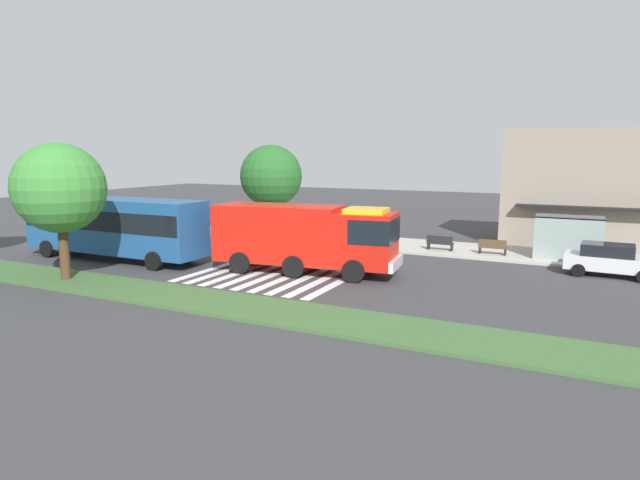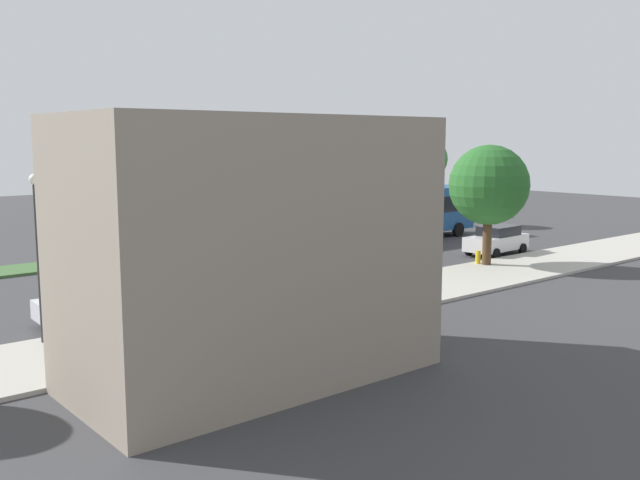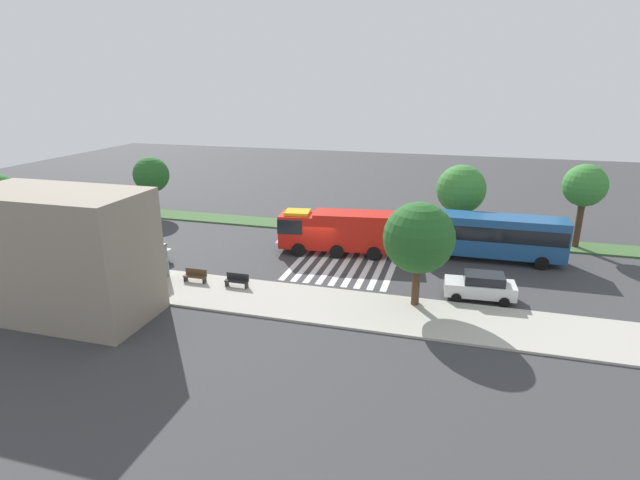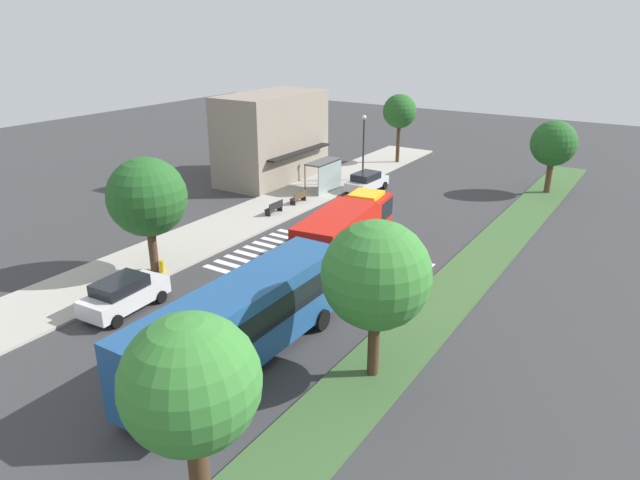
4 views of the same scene
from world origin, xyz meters
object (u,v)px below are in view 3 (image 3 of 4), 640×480
(median_tree_west, at_px, (461,189))
(median_tree_center, at_px, (151,175))
(sidewalk_tree_far_west, at_px, (419,238))
(fire_truck, at_px, (334,230))
(bench_near_shelter, at_px, (195,275))
(parked_car_mid, at_px, (142,252))
(transit_bus, at_px, (485,234))
(street_lamp, at_px, (92,222))
(median_tree_far_west, at_px, (585,186))
(fire_hydrant, at_px, (414,295))
(parked_car_west, at_px, (481,286))
(bus_stop_shelter, at_px, (143,252))
(bench_west_of_shelter, at_px, (237,280))

(median_tree_west, relative_size, median_tree_center, 1.09)
(median_tree_center, bearing_deg, sidewalk_tree_far_west, 152.08)
(median_tree_west, height_order, median_tree_center, median_tree_west)
(fire_truck, relative_size, bench_near_shelter, 6.06)
(parked_car_mid, xyz_separation_m, median_tree_west, (-23.22, -12.80, 3.59))
(fire_truck, xyz_separation_m, transit_bus, (-11.61, -1.79, 0.13))
(parked_car_mid, relative_size, street_lamp, 0.76)
(median_tree_west, xyz_separation_m, median_tree_center, (30.57, -0.00, -0.28))
(parked_car_mid, distance_m, median_tree_far_west, 35.47)
(median_tree_west, bearing_deg, median_tree_center, -0.00)
(fire_truck, xyz_separation_m, street_lamp, (16.29, 7.86, 1.55))
(transit_bus, bearing_deg, fire_hydrant, -115.33)
(street_lamp, height_order, median_tree_far_west, median_tree_far_west)
(parked_car_west, height_order, parked_car_mid, parked_car_west)
(parked_car_west, bearing_deg, bench_near_shelter, 4.76)
(transit_bus, relative_size, median_tree_far_west, 1.69)
(bus_stop_shelter, relative_size, bench_near_shelter, 2.19)
(bench_west_of_shelter, bearing_deg, transit_bus, -146.89)
(fire_truck, height_order, parked_car_mid, fire_truck)
(bench_near_shelter, relative_size, sidewalk_tree_far_west, 0.25)
(bus_stop_shelter, bearing_deg, parked_car_mid, -52.60)
(bench_near_shelter, bearing_deg, street_lamp, -5.71)
(median_tree_center, bearing_deg, parked_car_mid, 119.84)
(fire_truck, xyz_separation_m, bench_near_shelter, (7.64, 8.73, -1.37))
(parked_car_mid, relative_size, fire_hydrant, 6.17)
(bench_west_of_shelter, xyz_separation_m, median_tree_center, (16.50, -15.46, 3.56))
(fire_truck, xyz_separation_m, parked_car_mid, (13.68, 6.07, -1.12))
(sidewalk_tree_far_west, relative_size, fire_hydrant, 9.25)
(bench_near_shelter, distance_m, median_tree_west, 23.43)
(parked_car_mid, height_order, sidewalk_tree_far_west, sidewalk_tree_far_west)
(bus_stop_shelter, height_order, median_tree_far_west, median_tree_far_west)
(median_tree_center, relative_size, fire_hydrant, 8.36)
(parked_car_west, height_order, median_tree_west, median_tree_west)
(street_lamp, distance_m, fire_hydrant, 23.67)
(median_tree_center, bearing_deg, transit_bus, 171.40)
(median_tree_far_west, height_order, median_tree_center, median_tree_far_west)
(parked_car_mid, height_order, median_tree_west, median_tree_west)
(bus_stop_shelter, xyz_separation_m, sidewalk_tree_far_west, (-18.92, -0.46, 2.56))
(fire_hydrant, bearing_deg, median_tree_far_west, -129.45)
(transit_bus, bearing_deg, fire_truck, -171.69)
(bench_west_of_shelter, height_order, median_tree_far_west, median_tree_far_west)
(bench_near_shelter, relative_size, street_lamp, 0.28)
(median_tree_far_west, distance_m, median_tree_center, 40.14)
(bench_near_shelter, bearing_deg, sidewalk_tree_far_west, -178.21)
(median_tree_west, distance_m, median_tree_center, 30.57)
(transit_bus, relative_size, median_tree_center, 2.00)
(fire_truck, height_order, bus_stop_shelter, fire_truck)
(bus_stop_shelter, relative_size, street_lamp, 0.62)
(parked_car_west, relative_size, median_tree_far_west, 0.65)
(median_tree_far_west, xyz_separation_m, median_tree_center, (40.13, -0.00, -1.09))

